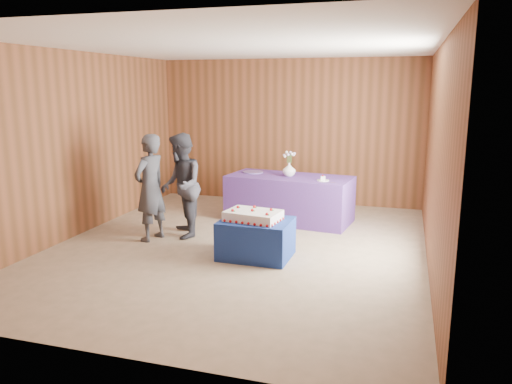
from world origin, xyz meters
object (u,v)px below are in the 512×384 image
at_px(cake_table, 256,239).
at_px(guest_right, 181,186).
at_px(guest_left, 150,188).
at_px(vase, 289,169).
at_px(sheet_cake, 253,216).
at_px(serving_table, 289,199).

distance_m(cake_table, guest_right, 1.52).
bearing_deg(guest_left, vase, 147.80).
relative_size(cake_table, sheet_cake, 1.17).
relative_size(serving_table, guest_left, 1.30).
bearing_deg(guest_left, sheet_cake, 92.93).
height_order(guest_left, guest_right, guest_left).
relative_size(cake_table, serving_table, 0.45).
bearing_deg(guest_right, cake_table, 38.39).
bearing_deg(sheet_cake, cake_table, 43.17).
xyz_separation_m(sheet_cake, guest_left, (-1.64, 0.32, 0.21)).
distance_m(sheet_cake, vase, 1.94).
xyz_separation_m(serving_table, vase, (-0.01, -0.00, 0.49)).
distance_m(cake_table, vase, 1.99).
xyz_separation_m(sheet_cake, vase, (0.02, 1.92, 0.30)).
relative_size(vase, guest_left, 0.14).
distance_m(cake_table, serving_table, 1.90).
relative_size(cake_table, vase, 4.07).
bearing_deg(vase, sheet_cake, -90.74).
bearing_deg(cake_table, guest_left, 171.10).
xyz_separation_m(serving_table, sheet_cake, (-0.04, -1.92, 0.19)).
relative_size(guest_left, guest_right, 1.00).
distance_m(guest_left, guest_right, 0.45).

